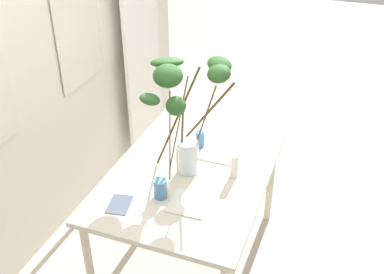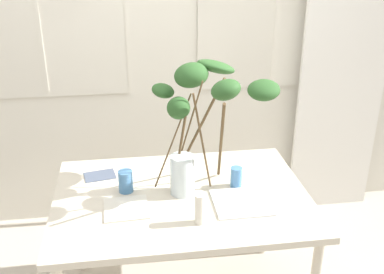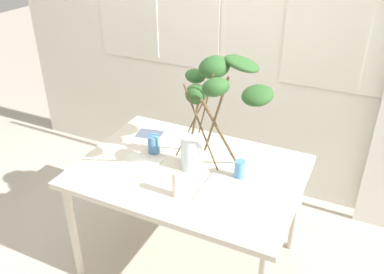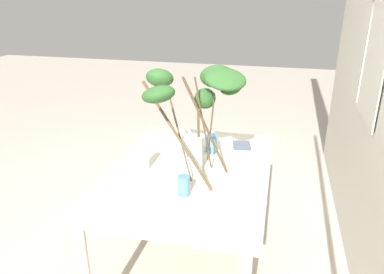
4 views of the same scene
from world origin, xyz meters
name	(u,v)px [view 3 (image 3 of 4)]	position (x,y,z in m)	size (l,w,h in m)	color
ground	(190,259)	(0.00, 0.00, 0.00)	(14.00, 14.00, 0.00)	#B7AD9E
back_wall_with_windows	(254,21)	(0.00, 1.09, 1.36)	(4.24, 0.14, 2.70)	silver
dining_table	(189,179)	(0.00, 0.00, 0.67)	(1.30, 0.93, 0.74)	beige
vase_with_branches	(214,99)	(0.11, 0.08, 1.17)	(0.62, 0.58, 0.67)	silver
drinking_glass_blue_left	(154,144)	(-0.28, 0.08, 0.79)	(0.08, 0.08, 0.12)	#4C84BC
drinking_glass_blue_right	(240,169)	(0.30, 0.04, 0.79)	(0.06, 0.06, 0.11)	#4C84BC
plate_square_left	(139,165)	(-0.28, -0.10, 0.74)	(0.21, 0.21, 0.01)	silver
plate_square_right	(227,193)	(0.28, -0.13, 0.74)	(0.27, 0.27, 0.01)	white
napkin_folded	(150,134)	(-0.42, 0.26, 0.74)	(0.17, 0.12, 0.00)	#4C566B
pillar_candle	(177,184)	(0.05, -0.26, 0.81)	(0.05, 0.05, 0.16)	silver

